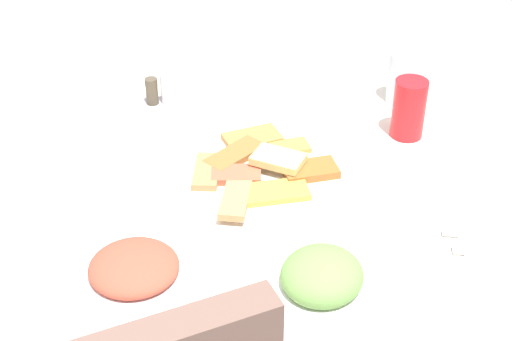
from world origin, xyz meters
The scene contains 10 objects.
dining_table centered at (0.00, 0.00, 0.67)m, with size 1.02×0.83×0.77m.
pide_platter centered at (-0.03, -0.04, 0.78)m, with size 0.29×0.31×0.04m.
salad_plate_greens centered at (0.20, 0.22, 0.78)m, with size 0.22×0.22×0.04m.
salad_plate_rice centered at (-0.09, 0.27, 0.79)m, with size 0.19×0.19×0.06m.
soda_can centered at (-0.33, -0.16, 0.83)m, with size 0.07×0.07×0.12m, color red.
drinking_glass centered at (-0.35, -0.30, 0.83)m, with size 0.07×0.07×0.11m, color silver.
paper_napkin centered at (-0.40, 0.20, 0.77)m, with size 0.13×0.13×0.00m, color white.
fork centered at (-0.40, 0.18, 0.77)m, with size 0.18×0.01×0.01m, color silver.
spoon centered at (-0.40, 0.21, 0.77)m, with size 0.17×0.02×0.01m, color silver.
condiment_caddy centered at (0.17, -0.31, 0.79)m, with size 0.09×0.09×0.08m.
Camera 1 is at (0.08, 1.12, 1.58)m, focal length 53.28 mm.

